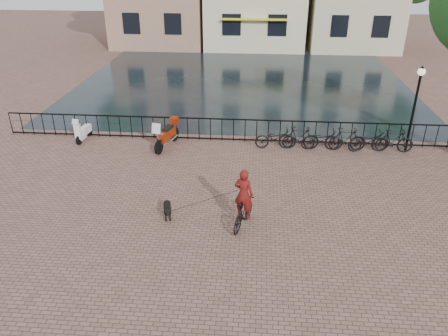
# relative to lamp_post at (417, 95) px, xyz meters

# --- Properties ---
(ground) EXTENTS (100.00, 100.00, 0.00)m
(ground) POSITION_rel_lamp_post_xyz_m (-7.20, -7.60, -2.38)
(ground) COLOR brown
(ground) RESTS_ON ground
(canal_water) EXTENTS (20.00, 20.00, 0.00)m
(canal_water) POSITION_rel_lamp_post_xyz_m (-7.20, 9.70, -2.38)
(canal_water) COLOR black
(canal_water) RESTS_ON ground
(railing) EXTENTS (20.00, 0.05, 1.02)m
(railing) POSITION_rel_lamp_post_xyz_m (-7.20, 0.40, -1.87)
(railing) COLOR black
(railing) RESTS_ON ground
(lamp_post) EXTENTS (0.30, 0.30, 3.45)m
(lamp_post) POSITION_rel_lamp_post_xyz_m (0.00, 0.00, 0.00)
(lamp_post) COLOR black
(lamp_post) RESTS_ON ground
(cyclist) EXTENTS (0.95, 1.68, 2.22)m
(cyclist) POSITION_rel_lamp_post_xyz_m (-6.50, -6.05, -1.54)
(cyclist) COLOR black
(cyclist) RESTS_ON ground
(dog) EXTENTS (0.45, 0.87, 0.56)m
(dog) POSITION_rel_lamp_post_xyz_m (-8.86, -5.80, -2.10)
(dog) COLOR black
(dog) RESTS_ON ground
(motorcycle) EXTENTS (0.95, 1.99, 1.39)m
(motorcycle) POSITION_rel_lamp_post_xyz_m (-9.94, -0.47, -1.69)
(motorcycle) COLOR #96260A
(motorcycle) RESTS_ON ground
(scooter) EXTENTS (0.49, 1.31, 1.19)m
(scooter) POSITION_rel_lamp_post_xyz_m (-13.70, -0.01, -1.78)
(scooter) COLOR silver
(scooter) RESTS_ON ground
(parked_bike_0) EXTENTS (1.76, 0.72, 0.90)m
(parked_bike_0) POSITION_rel_lamp_post_xyz_m (-5.40, -0.20, -1.93)
(parked_bike_0) COLOR black
(parked_bike_0) RESTS_ON ground
(parked_bike_1) EXTENTS (1.67, 0.48, 1.00)m
(parked_bike_1) POSITION_rel_lamp_post_xyz_m (-4.45, -0.20, -1.88)
(parked_bike_1) COLOR black
(parked_bike_1) RESTS_ON ground
(parked_bike_2) EXTENTS (1.74, 0.66, 0.90)m
(parked_bike_2) POSITION_rel_lamp_post_xyz_m (-3.50, -0.20, -1.93)
(parked_bike_2) COLOR black
(parked_bike_2) RESTS_ON ground
(parked_bike_3) EXTENTS (1.66, 0.47, 1.00)m
(parked_bike_3) POSITION_rel_lamp_post_xyz_m (-2.55, -0.20, -1.88)
(parked_bike_3) COLOR black
(parked_bike_3) RESTS_ON ground
(parked_bike_4) EXTENTS (1.79, 0.85, 0.90)m
(parked_bike_4) POSITION_rel_lamp_post_xyz_m (-1.60, -0.20, -1.93)
(parked_bike_4) COLOR black
(parked_bike_4) RESTS_ON ground
(parked_bike_5) EXTENTS (1.68, 0.52, 1.00)m
(parked_bike_5) POSITION_rel_lamp_post_xyz_m (-0.65, -0.20, -1.88)
(parked_bike_5) COLOR black
(parked_bike_5) RESTS_ON ground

